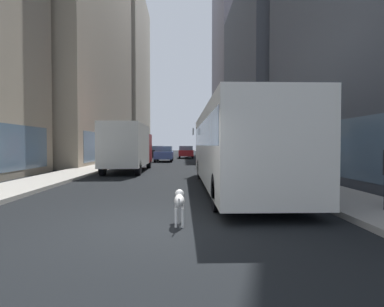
% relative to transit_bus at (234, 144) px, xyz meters
% --- Properties ---
extents(ground_plane, '(120.00, 120.00, 0.00)m').
position_rel_transit_bus_xyz_m(ground_plane, '(-2.80, 29.34, -1.78)').
color(ground_plane, black).
extents(sidewalk_left, '(2.40, 110.00, 0.15)m').
position_rel_transit_bus_xyz_m(sidewalk_left, '(-8.50, 29.34, -1.70)').
color(sidewalk_left, '#ADA89E').
rests_on(sidewalk_left, ground).
extents(sidewalk_right, '(2.40, 110.00, 0.15)m').
position_rel_transit_bus_xyz_m(sidewalk_right, '(2.90, 29.34, -1.70)').
color(sidewalk_right, '#9E9991').
rests_on(sidewalk_right, ground).
extents(building_left_mid, '(10.78, 22.96, 26.75)m').
position_rel_transit_bus_xyz_m(building_left_mid, '(-14.70, 20.87, 11.59)').
color(building_left_mid, '#A0937F').
rests_on(building_left_mid, ground).
extents(building_left_far, '(11.59, 20.36, 28.72)m').
position_rel_transit_bus_xyz_m(building_left_far, '(-14.70, 43.49, 12.58)').
color(building_left_far, '#B2A893').
rests_on(building_left_far, ground).
extents(building_right_mid, '(10.32, 19.25, 18.86)m').
position_rel_transit_bus_xyz_m(building_right_mid, '(9.10, 22.45, 7.65)').
color(building_right_mid, '#4C515B').
rests_on(building_right_mid, ground).
extents(building_right_far, '(9.77, 18.94, 32.22)m').
position_rel_transit_bus_xyz_m(building_right_far, '(9.10, 43.82, 14.33)').
color(building_right_far, slate).
rests_on(building_right_far, ground).
extents(transit_bus, '(2.78, 11.53, 3.05)m').
position_rel_transit_bus_xyz_m(transit_bus, '(0.00, 0.00, 0.00)').
color(transit_bus, silver).
rests_on(transit_bus, ground).
extents(car_blue_hatchback, '(1.84, 4.18, 1.62)m').
position_rel_transit_bus_xyz_m(car_blue_hatchback, '(-4.00, 20.15, -0.96)').
color(car_blue_hatchback, '#4C6BB7').
rests_on(car_blue_hatchback, ground).
extents(car_red_coupe, '(1.90, 4.37, 1.62)m').
position_rel_transit_bus_xyz_m(car_red_coupe, '(-1.60, 28.71, -0.95)').
color(car_red_coupe, red).
rests_on(car_red_coupe, ground).
extents(car_black_suv, '(1.80, 4.34, 1.62)m').
position_rel_transit_bus_xyz_m(car_black_suv, '(-5.60, 31.47, -0.95)').
color(car_black_suv, black).
rests_on(car_black_suv, ground).
extents(box_truck, '(2.30, 7.50, 3.05)m').
position_rel_transit_bus_xyz_m(box_truck, '(-5.60, 8.05, -0.11)').
color(box_truck, '#A51919').
rests_on(box_truck, ground).
extents(dalmatian_dog, '(0.22, 0.96, 0.72)m').
position_rel_transit_bus_xyz_m(dalmatian_dog, '(-2.13, -5.42, -1.26)').
color(dalmatian_dog, white).
rests_on(dalmatian_dog, ground).
extents(pedestrian_in_coat, '(0.34, 0.34, 1.69)m').
position_rel_transit_bus_xyz_m(pedestrian_in_coat, '(3.36, 2.99, -0.77)').
color(pedestrian_in_coat, '#1E1E2D').
rests_on(pedestrian_in_coat, sidewalk_right).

